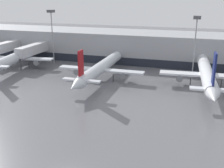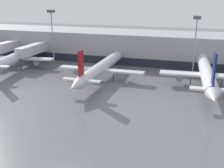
# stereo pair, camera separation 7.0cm
# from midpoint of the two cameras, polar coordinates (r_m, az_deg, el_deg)

# --- Properties ---
(terminal_building) EXTENTS (160.00, 30.18, 9.00)m
(terminal_building) POSITION_cam_midpoint_polar(r_m,az_deg,el_deg) (89.64, 8.32, 7.38)
(terminal_building) COLOR #9EA0A5
(terminal_building) RESTS_ON ground_plane
(parked_jet_0) EXTENTS (20.31, 37.28, 10.18)m
(parked_jet_0) POSITION_cam_midpoint_polar(r_m,az_deg,el_deg) (85.58, -18.41, 5.34)
(parked_jet_0) COLOR silver
(parked_jet_0) RESTS_ON ground_plane
(parked_jet_2) EXTENTS (21.83, 34.70, 9.68)m
(parked_jet_2) POSITION_cam_midpoint_polar(r_m,az_deg,el_deg) (69.53, -2.38, 3.29)
(parked_jet_2) COLOR silver
(parked_jet_2) RESTS_ON ground_plane
(parked_jet_3) EXTENTS (21.11, 37.45, 10.55)m
(parked_jet_3) POSITION_cam_midpoint_polar(r_m,az_deg,el_deg) (67.55, 18.58, 2.16)
(parked_jet_3) COLOR silver
(parked_jet_3) RESTS_ON ground_plane
(apron_light_mast_0) EXTENTS (1.80, 1.80, 16.04)m
(apron_light_mast_0) POSITION_cam_midpoint_polar(r_m,az_deg,el_deg) (87.49, -12.23, 12.45)
(apron_light_mast_0) COLOR gray
(apron_light_mast_0) RESTS_ON ground_plane
(apron_light_mast_3) EXTENTS (1.80, 1.80, 15.39)m
(apron_light_mast_3) POSITION_cam_midpoint_polar(r_m,az_deg,el_deg) (73.94, 16.73, 10.82)
(apron_light_mast_3) COLOR gray
(apron_light_mast_3) RESTS_ON ground_plane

